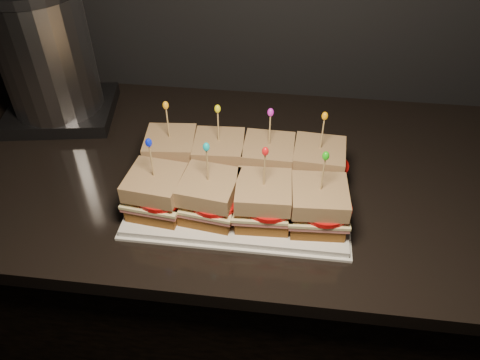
# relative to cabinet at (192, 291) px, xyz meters

# --- Properties ---
(cabinet) EXTENTS (2.50, 0.64, 0.89)m
(cabinet) POSITION_rel_cabinet_xyz_m (0.00, 0.00, 0.00)
(cabinet) COLOR black
(cabinet) RESTS_ON ground
(granite_slab) EXTENTS (2.54, 0.68, 0.03)m
(granite_slab) POSITION_rel_cabinet_xyz_m (0.00, -0.00, 0.46)
(granite_slab) COLOR black
(granite_slab) RESTS_ON cabinet
(platter) EXTENTS (0.43, 0.26, 0.02)m
(platter) POSITION_rel_cabinet_xyz_m (0.15, -0.10, 0.49)
(platter) COLOR white
(platter) RESTS_ON granite_slab
(platter_rim) EXTENTS (0.44, 0.28, 0.01)m
(platter_rim) POSITION_rel_cabinet_xyz_m (0.15, -0.10, 0.48)
(platter_rim) COLOR white
(platter_rim) RESTS_ON granite_slab
(sandwich_0_bread_bot) EXTENTS (0.11, 0.11, 0.03)m
(sandwich_0_bread_bot) POSITION_rel_cabinet_xyz_m (0.00, -0.04, 0.51)
(sandwich_0_bread_bot) COLOR #58340F
(sandwich_0_bread_bot) RESTS_ON platter
(sandwich_0_ham) EXTENTS (0.12, 0.11, 0.01)m
(sandwich_0_ham) POSITION_rel_cabinet_xyz_m (0.00, -0.04, 0.53)
(sandwich_0_ham) COLOR #C85A5D
(sandwich_0_ham) RESTS_ON sandwich_0_bread_bot
(sandwich_0_cheese) EXTENTS (0.12, 0.12, 0.01)m
(sandwich_0_cheese) POSITION_rel_cabinet_xyz_m (0.00, -0.04, 0.53)
(sandwich_0_cheese) COLOR #EFE59D
(sandwich_0_cheese) RESTS_ON sandwich_0_ham
(sandwich_0_tomato) EXTENTS (0.10, 0.10, 0.01)m
(sandwich_0_tomato) POSITION_rel_cabinet_xyz_m (0.01, -0.05, 0.54)
(sandwich_0_tomato) COLOR red
(sandwich_0_tomato) RESTS_ON sandwich_0_cheese
(sandwich_0_bread_top) EXTENTS (0.11, 0.11, 0.03)m
(sandwich_0_bread_top) POSITION_rel_cabinet_xyz_m (0.00, -0.04, 0.56)
(sandwich_0_bread_top) COLOR brown
(sandwich_0_bread_top) RESTS_ON sandwich_0_tomato
(sandwich_0_pick) EXTENTS (0.00, 0.00, 0.09)m
(sandwich_0_pick) POSITION_rel_cabinet_xyz_m (0.00, -0.04, 0.61)
(sandwich_0_pick) COLOR tan
(sandwich_0_pick) RESTS_ON sandwich_0_bread_top
(sandwich_0_frill) EXTENTS (0.01, 0.01, 0.02)m
(sandwich_0_frill) POSITION_rel_cabinet_xyz_m (0.00, -0.04, 0.66)
(sandwich_0_frill) COLOR orange
(sandwich_0_frill) RESTS_ON sandwich_0_pick
(sandwich_1_bread_bot) EXTENTS (0.10, 0.10, 0.03)m
(sandwich_1_bread_bot) POSITION_rel_cabinet_xyz_m (0.10, -0.04, 0.51)
(sandwich_1_bread_bot) COLOR #58340F
(sandwich_1_bread_bot) RESTS_ON platter
(sandwich_1_ham) EXTENTS (0.11, 0.11, 0.01)m
(sandwich_1_ham) POSITION_rel_cabinet_xyz_m (0.10, -0.04, 0.53)
(sandwich_1_ham) COLOR #C85A5D
(sandwich_1_ham) RESTS_ON sandwich_1_bread_bot
(sandwich_1_cheese) EXTENTS (0.12, 0.11, 0.01)m
(sandwich_1_cheese) POSITION_rel_cabinet_xyz_m (0.10, -0.04, 0.53)
(sandwich_1_cheese) COLOR #EFE59D
(sandwich_1_cheese) RESTS_ON sandwich_1_ham
(sandwich_1_tomato) EXTENTS (0.10, 0.10, 0.01)m
(sandwich_1_tomato) POSITION_rel_cabinet_xyz_m (0.12, -0.05, 0.54)
(sandwich_1_tomato) COLOR red
(sandwich_1_tomato) RESTS_ON sandwich_1_cheese
(sandwich_1_bread_top) EXTENTS (0.11, 0.11, 0.03)m
(sandwich_1_bread_top) POSITION_rel_cabinet_xyz_m (0.10, -0.04, 0.56)
(sandwich_1_bread_top) COLOR brown
(sandwich_1_bread_top) RESTS_ON sandwich_1_tomato
(sandwich_1_pick) EXTENTS (0.00, 0.00, 0.09)m
(sandwich_1_pick) POSITION_rel_cabinet_xyz_m (0.10, -0.04, 0.61)
(sandwich_1_pick) COLOR tan
(sandwich_1_pick) RESTS_ON sandwich_1_bread_top
(sandwich_1_frill) EXTENTS (0.01, 0.01, 0.02)m
(sandwich_1_frill) POSITION_rel_cabinet_xyz_m (0.10, -0.04, 0.66)
(sandwich_1_frill) COLOR yellow
(sandwich_1_frill) RESTS_ON sandwich_1_pick
(sandwich_2_bread_bot) EXTENTS (0.10, 0.10, 0.03)m
(sandwich_2_bread_bot) POSITION_rel_cabinet_xyz_m (0.21, -0.04, 0.51)
(sandwich_2_bread_bot) COLOR #58340F
(sandwich_2_bread_bot) RESTS_ON platter
(sandwich_2_ham) EXTENTS (0.11, 0.11, 0.01)m
(sandwich_2_ham) POSITION_rel_cabinet_xyz_m (0.21, -0.04, 0.53)
(sandwich_2_ham) COLOR #C85A5D
(sandwich_2_ham) RESTS_ON sandwich_2_bread_bot
(sandwich_2_cheese) EXTENTS (0.11, 0.11, 0.01)m
(sandwich_2_cheese) POSITION_rel_cabinet_xyz_m (0.21, -0.04, 0.53)
(sandwich_2_cheese) COLOR #EFE59D
(sandwich_2_cheese) RESTS_ON sandwich_2_ham
(sandwich_2_tomato) EXTENTS (0.10, 0.10, 0.01)m
(sandwich_2_tomato) POSITION_rel_cabinet_xyz_m (0.22, -0.05, 0.54)
(sandwich_2_tomato) COLOR red
(sandwich_2_tomato) RESTS_ON sandwich_2_cheese
(sandwich_2_bread_top) EXTENTS (0.10, 0.10, 0.03)m
(sandwich_2_bread_top) POSITION_rel_cabinet_xyz_m (0.21, -0.04, 0.56)
(sandwich_2_bread_top) COLOR brown
(sandwich_2_bread_top) RESTS_ON sandwich_2_tomato
(sandwich_2_pick) EXTENTS (0.00, 0.00, 0.09)m
(sandwich_2_pick) POSITION_rel_cabinet_xyz_m (0.21, -0.04, 0.61)
(sandwich_2_pick) COLOR tan
(sandwich_2_pick) RESTS_ON sandwich_2_bread_top
(sandwich_2_frill) EXTENTS (0.01, 0.01, 0.02)m
(sandwich_2_frill) POSITION_rel_cabinet_xyz_m (0.21, -0.04, 0.66)
(sandwich_2_frill) COLOR #D81ECC
(sandwich_2_frill) RESTS_ON sandwich_2_pick
(sandwich_3_bread_bot) EXTENTS (0.10, 0.10, 0.03)m
(sandwich_3_bread_bot) POSITION_rel_cabinet_xyz_m (0.31, -0.04, 0.51)
(sandwich_3_bread_bot) COLOR #58340F
(sandwich_3_bread_bot) RESTS_ON platter
(sandwich_3_ham) EXTENTS (0.11, 0.11, 0.01)m
(sandwich_3_ham) POSITION_rel_cabinet_xyz_m (0.31, -0.04, 0.53)
(sandwich_3_ham) COLOR #C85A5D
(sandwich_3_ham) RESTS_ON sandwich_3_bread_bot
(sandwich_3_cheese) EXTENTS (0.12, 0.11, 0.01)m
(sandwich_3_cheese) POSITION_rel_cabinet_xyz_m (0.31, -0.04, 0.53)
(sandwich_3_cheese) COLOR #EFE59D
(sandwich_3_cheese) RESTS_ON sandwich_3_ham
(sandwich_3_tomato) EXTENTS (0.10, 0.10, 0.01)m
(sandwich_3_tomato) POSITION_rel_cabinet_xyz_m (0.32, -0.05, 0.54)
(sandwich_3_tomato) COLOR red
(sandwich_3_tomato) RESTS_ON sandwich_3_cheese
(sandwich_3_bread_top) EXTENTS (0.11, 0.11, 0.03)m
(sandwich_3_bread_top) POSITION_rel_cabinet_xyz_m (0.31, -0.04, 0.56)
(sandwich_3_bread_top) COLOR brown
(sandwich_3_bread_top) RESTS_ON sandwich_3_tomato
(sandwich_3_pick) EXTENTS (0.00, 0.00, 0.09)m
(sandwich_3_pick) POSITION_rel_cabinet_xyz_m (0.31, -0.04, 0.61)
(sandwich_3_pick) COLOR tan
(sandwich_3_pick) RESTS_ON sandwich_3_bread_top
(sandwich_3_frill) EXTENTS (0.01, 0.01, 0.02)m
(sandwich_3_frill) POSITION_rel_cabinet_xyz_m (0.31, -0.04, 0.66)
(sandwich_3_frill) COLOR orange
(sandwich_3_frill) RESTS_ON sandwich_3_pick
(sandwich_4_bread_bot) EXTENTS (0.11, 0.11, 0.03)m
(sandwich_4_bread_bot) POSITION_rel_cabinet_xyz_m (0.00, -0.16, 0.51)
(sandwich_4_bread_bot) COLOR #58340F
(sandwich_4_bread_bot) RESTS_ON platter
(sandwich_4_ham) EXTENTS (0.12, 0.12, 0.01)m
(sandwich_4_ham) POSITION_rel_cabinet_xyz_m (0.00, -0.16, 0.53)
(sandwich_4_ham) COLOR #C85A5D
(sandwich_4_ham) RESTS_ON sandwich_4_bread_bot
(sandwich_4_cheese) EXTENTS (0.12, 0.12, 0.01)m
(sandwich_4_cheese) POSITION_rel_cabinet_xyz_m (0.00, -0.16, 0.53)
(sandwich_4_cheese) COLOR #EFE59D
(sandwich_4_cheese) RESTS_ON sandwich_4_ham
(sandwich_4_tomato) EXTENTS (0.10, 0.10, 0.01)m
(sandwich_4_tomato) POSITION_rel_cabinet_xyz_m (0.01, -0.17, 0.54)
(sandwich_4_tomato) COLOR red
(sandwich_4_tomato) RESTS_ON sandwich_4_cheese
(sandwich_4_bread_top) EXTENTS (0.11, 0.11, 0.03)m
(sandwich_4_bread_top) POSITION_rel_cabinet_xyz_m (0.00, -0.16, 0.56)
(sandwich_4_bread_top) COLOR brown
(sandwich_4_bread_top) RESTS_ON sandwich_4_tomato
(sandwich_4_pick) EXTENTS (0.00, 0.00, 0.09)m
(sandwich_4_pick) POSITION_rel_cabinet_xyz_m (0.00, -0.16, 0.61)
(sandwich_4_pick) COLOR tan
(sandwich_4_pick) RESTS_ON sandwich_4_bread_top
(sandwich_4_frill) EXTENTS (0.01, 0.01, 0.02)m
(sandwich_4_frill) POSITION_rel_cabinet_xyz_m (0.00, -0.16, 0.66)
(sandwich_4_frill) COLOR #091DDB
(sandwich_4_frill) RESTS_ON sandwich_4_pick
(sandwich_5_bread_bot) EXTENTS (0.11, 0.11, 0.03)m
(sandwich_5_bread_bot) POSITION_rel_cabinet_xyz_m (0.10, -0.16, 0.51)
(sandwich_5_bread_bot) COLOR #58340F
(sandwich_5_bread_bot) RESTS_ON platter
(sandwich_5_ham) EXTENTS (0.12, 0.12, 0.01)m
(sandwich_5_ham) POSITION_rel_cabinet_xyz_m (0.10, -0.16, 0.53)
(sandwich_5_ham) COLOR #C85A5D
(sandwich_5_ham) RESTS_ON sandwich_5_bread_bot
(sandwich_5_cheese) EXTENTS (0.12, 0.12, 0.01)m
(sandwich_5_cheese) POSITION_rel_cabinet_xyz_m (0.10, -0.16, 0.53)
(sandwich_5_cheese) COLOR #EFE59D
(sandwich_5_cheese) RESTS_ON sandwich_5_ham
(sandwich_5_tomato) EXTENTS (0.10, 0.10, 0.01)m
(sandwich_5_tomato) POSITION_rel_cabinet_xyz_m (0.12, -0.17, 0.54)
(sandwich_5_tomato) COLOR red
(sandwich_5_tomato) RESTS_ON sandwich_5_cheese
(sandwich_5_bread_top) EXTENTS (0.11, 0.11, 0.03)m
(sandwich_5_bread_top) POSITION_rel_cabinet_xyz_m (0.10, -0.16, 0.56)
(sandwich_5_bread_top) COLOR brown
(sandwich_5_bread_top) RESTS_ON sandwich_5_tomato
(sandwich_5_pick) EXTENTS (0.00, 0.00, 0.09)m
(sandwich_5_pick) POSITION_rel_cabinet_xyz_m (0.10, -0.16, 0.61)
(sandwich_5_pick) COLOR tan
(sandwich_5_pick) RESTS_ON sandwich_5_bread_top
(sandwich_5_frill) EXTENTS (0.01, 0.01, 0.02)m
(sandwich_5_frill) POSITION_rel_cabinet_xyz_m (0.10, -0.16, 0.66)
(sandwich_5_frill) COLOR #0CB2B9
(sandwich_5_frill) RESTS_ON sandwich_5_pick
(sandwich_6_bread_bot) EXTENTS (0.10, 0.10, 0.03)m
(sandwich_6_bread_bot) POSITION_rel_cabinet_xyz_m (0.21, -0.16, 0.51)
(sandwich_6_bread_bot) COLOR #58340F
(sandwich_6_bread_bot) RESTS_ON platter
(sandwich_6_ham) EXTENTS (0.11, 0.11, 0.01)m
(sandwich_6_ham) POSITION_rel_cabinet_xyz_m (0.21, -0.16, 0.53)
(sandwich_6_ham) COLOR #C85A5D
(sandwich_6_ham) RESTS_ON sandwich_6_bread_bot
(sandwich_6_cheese) EXTENTS (0.11, 0.11, 0.01)m
(sandwich_6_cheese) POSITION_rel_cabinet_xyz_m (0.21, -0.16, 0.53)
(sandwich_6_cheese) COLOR #EFE59D
(sandwich_6_cheese) RESTS_ON sandwich_6_ham
(sandwich_6_tomato) EXTENTS (0.10, 0.10, 0.01)m
(sandwich_6_tomato) POSITION_rel_cabinet_xyz_m (0.22, -0.17, 0.54)
(sandwich_6_tomato) COLOR red
(sandwich_6_tomato) RESTS_ON sandwich_6_cheese
(sandwich_6_bread_top) EXTENTS (0.10, 0.10, 0.03)m
(sandwich_6_bread_top) POSITION_rel_cabinet_xyz_m (0.21, -0.16, 0.56)
(sandwich_6_bread_top) COLOR brown
(sandwich_6_bread_top) RESTS_ON sandwich_6_tomato
(sandwich_6_pick) EXTENTS (0.00, 0.00, 0.09)m
(sandwich_6_pick) POSITION_rel_cabinet_xyz_m (0.21, -0.16, 0.61)
(sandwich_6_pick) COLOR tan
(sandwich_6_pick) RESTS_ON sandwich_6_bread_top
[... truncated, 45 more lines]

